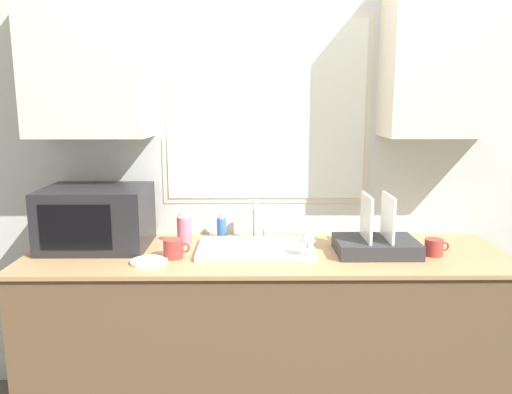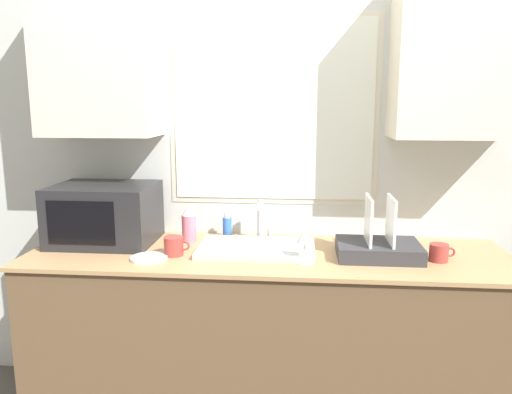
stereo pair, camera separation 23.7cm
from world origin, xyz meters
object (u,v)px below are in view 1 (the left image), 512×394
Objects in this scene: dish_rack at (376,243)px; mug_near_sink at (174,249)px; faucet at (257,217)px; soap_bottle at (222,227)px; wine_glass at (307,235)px; microwave at (97,217)px; spray_bottle at (184,226)px.

mug_near_sink is (-0.97, -0.06, -0.01)m from dish_rack.
faucet is 1.55× the size of soap_bottle.
faucet is at bearing 122.17° from wine_glass.
soap_bottle reaches higher than mug_near_sink.
spray_bottle is at bearing 6.44° from microwave.
microwave is 0.47m from mug_near_sink.
soap_bottle is 0.40m from mug_near_sink.
soap_bottle is 0.83× the size of wine_glass.
faucet is 0.81m from microwave.
microwave reaches higher than dish_rack.
microwave is 0.64m from soap_bottle.
dish_rack is at bearing 21.12° from wine_glass.
soap_bottle is (-0.77, 0.28, 0.01)m from dish_rack.
dish_rack is 0.38m from wine_glass.
microwave is 4.12× the size of mug_near_sink.
wine_glass reaches higher than soap_bottle.
faucet reaches higher than wine_glass.
spray_bottle is at bearing -151.33° from soap_bottle.
dish_rack is 0.97m from spray_bottle.
dish_rack is 2.76× the size of soap_bottle.
spray_bottle is 0.25m from mug_near_sink.
soap_bottle is (0.19, 0.10, -0.03)m from spray_bottle.
wine_glass is at bearing -6.48° from mug_near_sink.
microwave reaches higher than faucet.
soap_bottle is (0.62, 0.15, -0.09)m from microwave.
wine_glass is (-0.35, -0.14, 0.07)m from dish_rack.
microwave reaches higher than mug_near_sink.
dish_rack is 2.29× the size of wine_glass.
faucet is 1.75× the size of mug_near_sink.
spray_bottle is 1.37× the size of soap_bottle.
soap_bottle is (-0.19, 0.05, -0.07)m from faucet.
wine_glass is (0.23, -0.36, -0.00)m from faucet.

